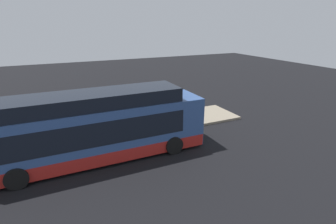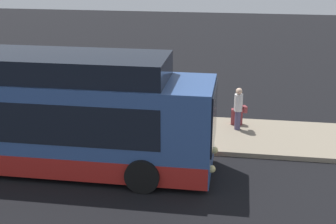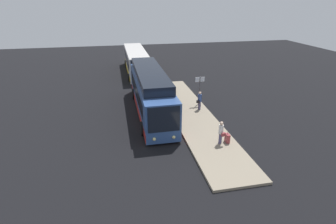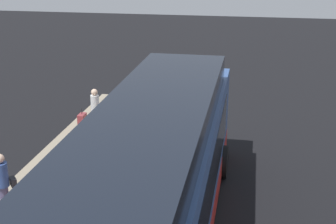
{
  "view_description": "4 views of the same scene",
  "coord_description": "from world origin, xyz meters",
  "views": [
    {
      "loc": [
        -3.57,
        -13.62,
        7.32
      ],
      "look_at": [
        3.09,
        0.56,
        1.93
      ],
      "focal_mm": 28.0,
      "sensor_mm": 36.0,
      "label": 1
    },
    {
      "loc": [
        5.27,
        -13.54,
        6.97
      ],
      "look_at": [
        3.09,
        0.56,
        1.93
      ],
      "focal_mm": 50.0,
      "sensor_mm": 36.0,
      "label": 2
    },
    {
      "loc": [
        20.43,
        -3.03,
        9.63
      ],
      "look_at": [
        3.09,
        0.56,
        1.93
      ],
      "focal_mm": 28.0,
      "sensor_mm": 36.0,
      "label": 3
    },
    {
      "loc": [
        -11.07,
        -2.05,
        7.02
      ],
      "look_at": [
        3.09,
        0.56,
        1.93
      ],
      "focal_mm": 50.0,
      "sensor_mm": 36.0,
      "label": 4
    }
  ],
  "objects": [
    {
      "name": "passenger_boarding",
      "position": [
        5.36,
        3.87,
        1.11
      ],
      "size": [
        0.57,
        0.45,
        1.69
      ],
      "rotation": [
        0.0,
        0.0,
        -1.22
      ],
      "color": "#4C476B",
      "rests_on": "platform"
    },
    {
      "name": "passenger_waiting",
      "position": [
        -0.87,
        4.33,
        1.11
      ],
      "size": [
        0.58,
        0.6,
        1.71
      ],
      "rotation": [
        0.0,
        0.0,
        -2.42
      ],
      "color": "#4C476B",
      "rests_on": "platform"
    },
    {
      "name": "sign_post",
      "position": [
        -2.24,
        4.73,
        1.95
      ],
      "size": [
        0.1,
        0.89,
        2.74
      ],
      "color": "#4C4C51",
      "rests_on": "platform"
    },
    {
      "name": "ground",
      "position": [
        0.0,
        0.0,
        0.0
      ],
      "size": [
        80.0,
        80.0,
        0.0
      ],
      "primitive_type": "plane",
      "color": "black"
    },
    {
      "name": "suitcase",
      "position": [
        5.31,
        4.41,
        0.5
      ],
      "size": [
        0.46,
        0.24,
        0.88
      ],
      "color": "maroon",
      "rests_on": "platform"
    },
    {
      "name": "bus_lead",
      "position": [
        -1.72,
        -0.04,
        1.76
      ],
      "size": [
        12.57,
        2.84,
        3.85
      ],
      "color": "#33518C",
      "rests_on": "ground"
    },
    {
      "name": "bus_second",
      "position": [
        -16.04,
        -0.04,
        1.55
      ],
      "size": [
        12.17,
        2.87,
        3.13
      ],
      "color": "silver",
      "rests_on": "ground"
    },
    {
      "name": "platform",
      "position": [
        0.0,
        3.37,
        0.09
      ],
      "size": [
        20.0,
        3.53,
        0.18
      ],
      "color": "gray",
      "rests_on": "ground"
    }
  ]
}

